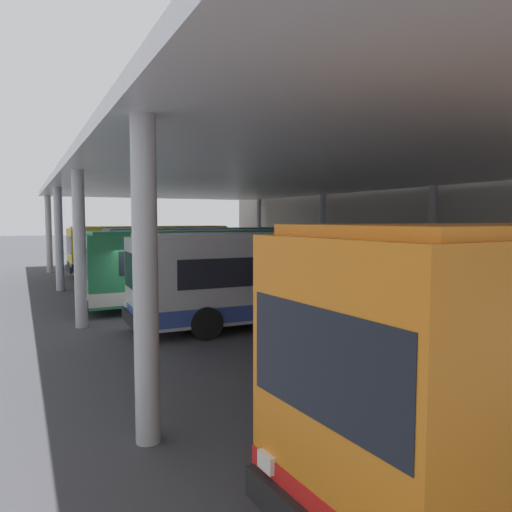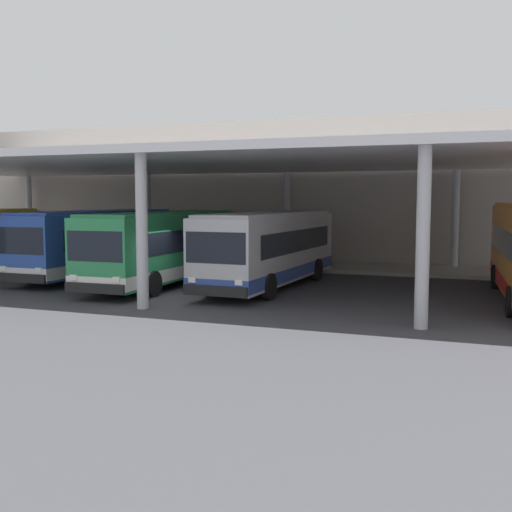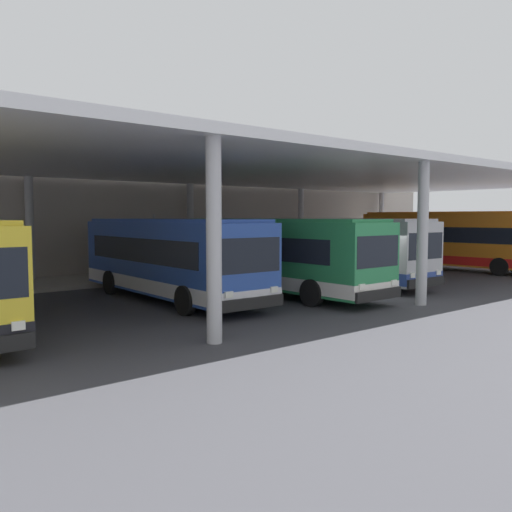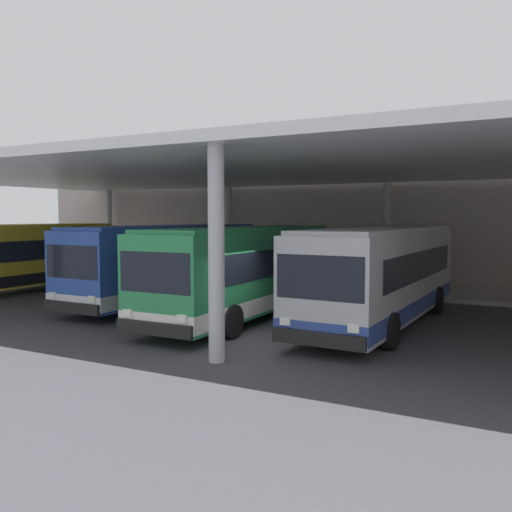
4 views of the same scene
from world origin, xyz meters
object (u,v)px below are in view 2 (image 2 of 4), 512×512
object	(u,v)px
banner_sign	(209,230)
bus_middle_bay	(164,247)
bus_second_bay	(98,242)
bench_waiting	(246,253)
bus_far_bay	(270,248)

from	to	relation	value
banner_sign	bus_middle_bay	bearing A→B (deg)	-78.88
bus_second_bay	bench_waiting	xyz separation A→B (m)	(4.70, 7.42, -0.99)
bus_second_bay	banner_sign	xyz separation A→B (m)	(2.84, 6.54, 0.32)
banner_sign	bench_waiting	bearing A→B (deg)	25.19
bus_second_bay	bus_middle_bay	bearing A→B (deg)	-17.34
bus_second_bay	bench_waiting	distance (m)	8.84
bus_second_bay	bus_far_bay	bearing A→B (deg)	-2.93
bus_middle_bay	banner_sign	size ratio (longest dim) A/B	3.30
bus_middle_bay	banner_sign	bearing A→B (deg)	101.12
bus_middle_bay	bus_far_bay	xyz separation A→B (m)	(4.54, 0.91, 0.00)
bus_far_bay	banner_sign	distance (m)	9.29
bench_waiting	banner_sign	distance (m)	2.45
bus_second_bay	bus_far_bay	distance (m)	8.95
bench_waiting	banner_sign	size ratio (longest dim) A/B	0.56
bus_middle_bay	bench_waiting	xyz separation A→B (m)	(0.31, 8.79, -0.99)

